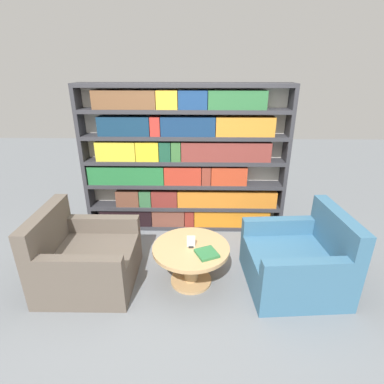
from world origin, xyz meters
The scene contains 7 objects.
ground_plane centered at (0.00, 0.00, 0.00)m, with size 14.00×14.00×0.00m, color slate.
bookshelf centered at (-0.01, 1.29, 0.98)m, with size 2.73×0.30×1.99m.
armchair_left centered at (-1.02, 0.03, 0.28)m, with size 0.95×0.92×0.84m.
armchair_right centered at (1.24, 0.04, 0.28)m, with size 1.01×0.99×0.84m.
coffee_table centered at (0.11, 0.05, 0.32)m, with size 0.81×0.81×0.45m.
table_sign centered at (0.11, 0.05, 0.50)m, with size 0.09×0.06×0.13m.
stray_book centered at (0.27, -0.09, 0.46)m, with size 0.26×0.27×0.03m.
Camera 1 is at (0.17, -2.60, 2.19)m, focal length 28.00 mm.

